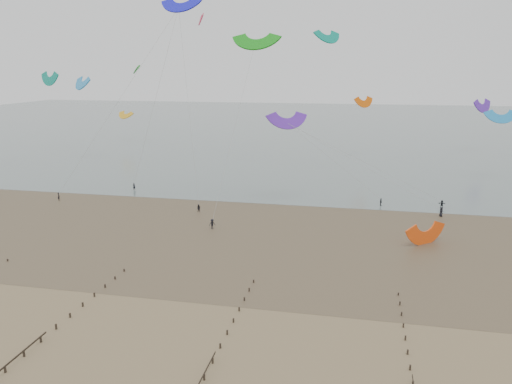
% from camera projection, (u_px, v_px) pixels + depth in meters
% --- Properties ---
extents(ground, '(500.00, 500.00, 0.00)m').
position_uv_depth(ground, '(194.00, 325.00, 53.55)').
color(ground, brown).
rests_on(ground, ground).
extents(sea_and_shore, '(500.00, 665.00, 0.03)m').
position_uv_depth(sea_and_shore, '(235.00, 226.00, 87.04)').
color(sea_and_shore, '#475654').
rests_on(sea_and_shore, ground).
extents(kitesurfer_lead, '(0.73, 0.70, 1.68)m').
position_uv_depth(kitesurfer_lead, '(59.00, 196.00, 103.96)').
color(kitesurfer_lead, black).
rests_on(kitesurfer_lead, ground).
extents(kitesurfers, '(111.31, 24.39, 1.79)m').
position_uv_depth(kitesurfers, '(356.00, 212.00, 93.08)').
color(kitesurfers, black).
rests_on(kitesurfers, ground).
extents(grounded_kite, '(8.57, 8.38, 3.72)m').
position_uv_depth(grounded_kite, '(425.00, 244.00, 78.33)').
color(grounded_kite, '#F24B0F').
rests_on(grounded_kite, ground).
extents(kites_airborne, '(267.19, 101.41, 42.08)m').
position_uv_depth(kites_airborne, '(257.00, 88.00, 137.93)').
color(kites_airborne, '#128C12').
rests_on(kites_airborne, ground).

